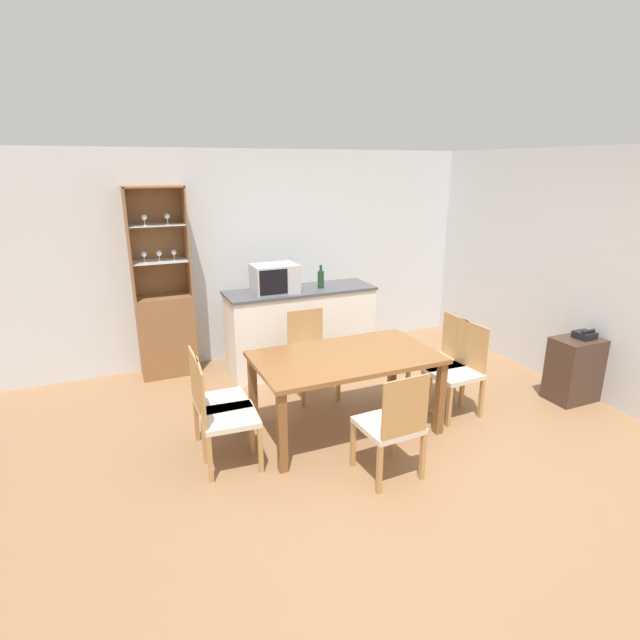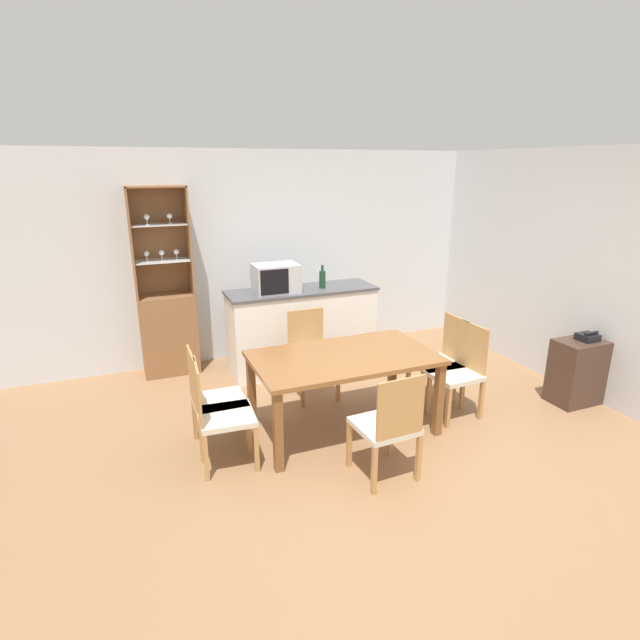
# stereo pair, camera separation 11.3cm
# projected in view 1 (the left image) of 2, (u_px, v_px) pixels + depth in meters

# --- Properties ---
(ground_plane) EXTENTS (18.00, 18.00, 0.00)m
(ground_plane) POSITION_uv_depth(u_px,v_px,m) (380.00, 446.00, 4.40)
(ground_plane) COLOR #936B47
(wall_back) EXTENTS (6.80, 0.06, 2.55)m
(wall_back) POSITION_uv_depth(u_px,v_px,m) (279.00, 255.00, 6.32)
(wall_back) COLOR silver
(wall_back) RESTS_ON ground_plane
(wall_right) EXTENTS (0.06, 4.60, 2.55)m
(wall_right) POSITION_uv_depth(u_px,v_px,m) (582.00, 273.00, 5.26)
(wall_right) COLOR silver
(wall_right) RESTS_ON ground_plane
(kitchen_counter) EXTENTS (1.75, 0.57, 0.98)m
(kitchen_counter) POSITION_uv_depth(u_px,v_px,m) (301.00, 329.00, 5.94)
(kitchen_counter) COLOR white
(kitchen_counter) RESTS_ON ground_plane
(display_cabinet) EXTENTS (0.63, 0.38, 2.15)m
(display_cabinet) POSITION_uv_depth(u_px,v_px,m) (165.00, 321.00, 5.76)
(display_cabinet) COLOR brown
(display_cabinet) RESTS_ON ground_plane
(dining_table) EXTENTS (1.63, 0.94, 0.74)m
(dining_table) POSITION_uv_depth(u_px,v_px,m) (346.00, 364.00, 4.49)
(dining_table) COLOR brown
(dining_table) RESTS_ON ground_plane
(dining_chair_side_left_far) EXTENTS (0.44, 0.44, 0.91)m
(dining_chair_side_left_far) POSITION_uv_depth(u_px,v_px,m) (216.00, 401.00, 4.23)
(dining_chair_side_left_far) COLOR beige
(dining_chair_side_left_far) RESTS_ON ground_plane
(dining_chair_side_right_far) EXTENTS (0.45, 0.45, 0.91)m
(dining_chair_side_right_far) POSITION_uv_depth(u_px,v_px,m) (440.00, 360.00, 5.11)
(dining_chair_side_right_far) COLOR beige
(dining_chair_side_right_far) RESTS_ON ground_plane
(dining_chair_side_right_near) EXTENTS (0.46, 0.46, 0.91)m
(dining_chair_side_right_near) POSITION_uv_depth(u_px,v_px,m) (458.00, 370.00, 4.87)
(dining_chair_side_right_near) COLOR beige
(dining_chair_side_right_near) RESTS_ON ground_plane
(dining_chair_head_far) EXTENTS (0.44, 0.44, 0.91)m
(dining_chair_head_far) POSITION_uv_depth(u_px,v_px,m) (311.00, 355.00, 5.26)
(dining_chair_head_far) COLOR beige
(dining_chair_head_far) RESTS_ON ground_plane
(dining_chair_side_left_near) EXTENTS (0.47, 0.47, 0.91)m
(dining_chair_side_left_near) POSITION_uv_depth(u_px,v_px,m) (224.00, 415.00, 3.99)
(dining_chair_side_left_near) COLOR beige
(dining_chair_side_left_near) RESTS_ON ground_plane
(dining_chair_head_near) EXTENTS (0.46, 0.46, 0.91)m
(dining_chair_head_near) POSITION_uv_depth(u_px,v_px,m) (392.00, 425.00, 3.84)
(dining_chair_head_near) COLOR beige
(dining_chair_head_near) RESTS_ON ground_plane
(microwave) EXTENTS (0.50, 0.36, 0.32)m
(microwave) POSITION_uv_depth(u_px,v_px,m) (275.00, 278.00, 5.61)
(microwave) COLOR #B7BABF
(microwave) RESTS_ON kitchen_counter
(wine_bottle) EXTENTS (0.07, 0.07, 0.27)m
(wine_bottle) POSITION_uv_depth(u_px,v_px,m) (321.00, 279.00, 5.82)
(wine_bottle) COLOR #193D23
(wine_bottle) RESTS_ON kitchen_counter
(side_cabinet) EXTENTS (0.49, 0.35, 0.67)m
(side_cabinet) POSITION_uv_depth(u_px,v_px,m) (574.00, 369.00, 5.18)
(side_cabinet) COLOR #422D23
(side_cabinet) RESTS_ON ground_plane
(telephone) EXTENTS (0.19, 0.17, 0.10)m
(telephone) POSITION_uv_depth(u_px,v_px,m) (585.00, 335.00, 5.08)
(telephone) COLOR black
(telephone) RESTS_ON side_cabinet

